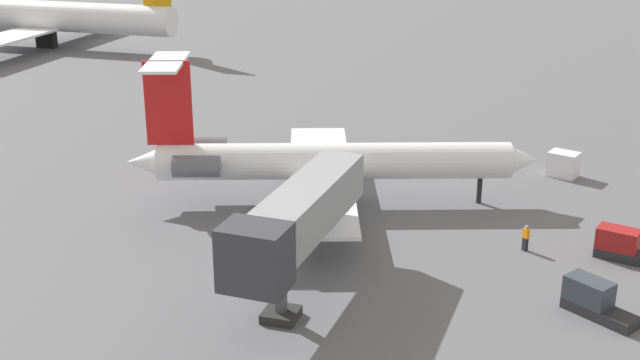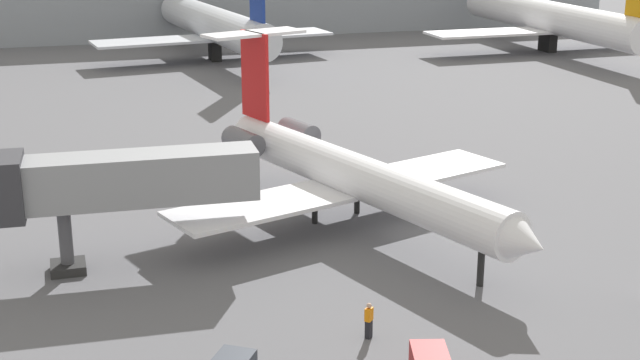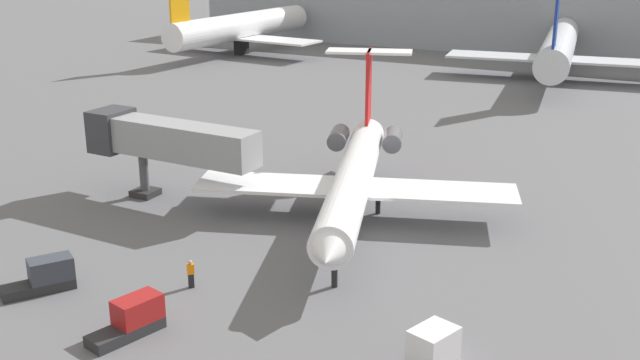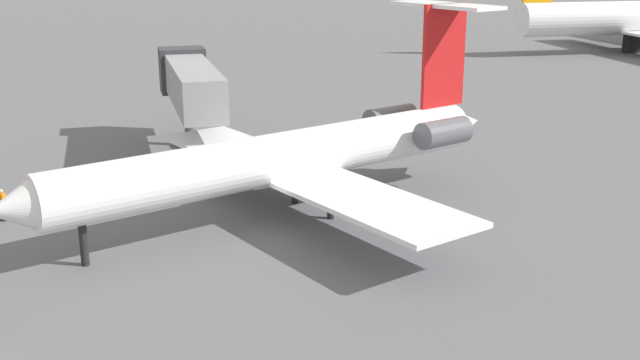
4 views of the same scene
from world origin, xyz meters
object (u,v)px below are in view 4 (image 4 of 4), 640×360
object	(u,v)px
ground_crew_marshaller	(2,205)
parked_airliner_west_end	(636,18)
regional_jet	(296,153)
jet_bridge	(190,83)

from	to	relation	value
ground_crew_marshaller	parked_airliner_west_end	distance (m)	86.35
regional_jet	ground_crew_marshaller	xyz separation A→B (m)	(-3.77, -14.52, -2.46)
jet_bridge	ground_crew_marshaller	distance (m)	16.11
regional_jet	parked_airliner_west_end	bearing A→B (deg)	128.12
regional_jet	parked_airliner_west_end	size ratio (longest dim) A/B	0.85
regional_jet	jet_bridge	world-z (taller)	regional_jet
ground_crew_marshaller	parked_airliner_west_end	world-z (taller)	parked_airliner_west_end
regional_jet	ground_crew_marshaller	world-z (taller)	regional_jet
jet_bridge	parked_airliner_west_end	xyz separation A→B (m)	(-32.75, 63.10, -0.33)
regional_jet	ground_crew_marshaller	distance (m)	15.20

